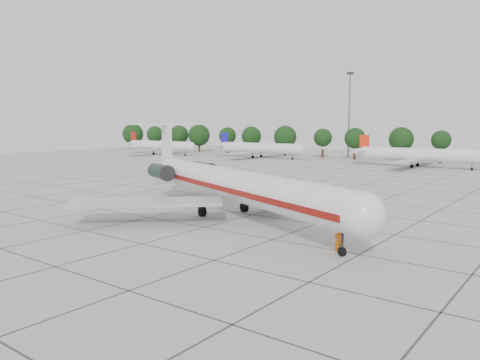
{
  "coord_description": "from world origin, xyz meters",
  "views": [
    {
      "loc": [
        29.96,
        -41.73,
        10.1
      ],
      "look_at": [
        -3.18,
        1.94,
        3.5
      ],
      "focal_mm": 35.0,
      "sensor_mm": 36.0,
      "label": 1
    }
  ],
  "objects": [
    {
      "name": "apron_joints",
      "position": [
        0.0,
        15.0,
        0.01
      ],
      "size": [
        170.0,
        170.0,
        0.02
      ],
      "primitive_type": "cube",
      "color": "#383838",
      "rests_on": "ground"
    },
    {
      "name": "floodlight_mast",
      "position": [
        -30.0,
        92.0,
        14.28
      ],
      "size": [
        1.6,
        1.6,
        25.45
      ],
      "color": "slate",
      "rests_on": "ground"
    },
    {
      "name": "bg_airliner_c",
      "position": [
        -2.43,
        69.59,
        2.91
      ],
      "size": [
        28.24,
        27.2,
        7.4
      ],
      "color": "silver",
      "rests_on": "ground"
    },
    {
      "name": "bg_airliner_b",
      "position": [
        -49.47,
        72.43,
        2.91
      ],
      "size": [
        28.24,
        27.2,
        7.4
      ],
      "color": "silver",
      "rests_on": "ground"
    },
    {
      "name": "main_airliner",
      "position": [
        -2.25,
        -1.79,
        3.63
      ],
      "size": [
        42.07,
        31.67,
        10.26
      ],
      "rotation": [
        0.0,
        0.0,
        -0.4
      ],
      "color": "silver",
      "rests_on": "ground"
    },
    {
      "name": "bg_airliner_a",
      "position": [
        -84.75,
        65.63,
        2.91
      ],
      "size": [
        28.24,
        27.2,
        7.4
      ],
      "color": "silver",
      "rests_on": "ground"
    },
    {
      "name": "ground_crew",
      "position": [
        14.46,
        -8.46,
        0.99
      ],
      "size": [
        0.85,
        0.82,
        1.97
      ],
      "primitive_type": "imported",
      "rotation": [
        0.0,
        0.0,
        3.85
      ],
      "color": "orange",
      "rests_on": "ground"
    },
    {
      "name": "tree_line",
      "position": [
        -11.68,
        85.0,
        5.98
      ],
      "size": [
        249.86,
        8.44,
        10.22
      ],
      "color": "#332114",
      "rests_on": "ground"
    },
    {
      "name": "ground",
      "position": [
        0.0,
        0.0,
        0.0
      ],
      "size": [
        260.0,
        260.0,
        0.0
      ],
      "primitive_type": "plane",
      "color": "#A9A9A2",
      "rests_on": "ground"
    }
  ]
}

